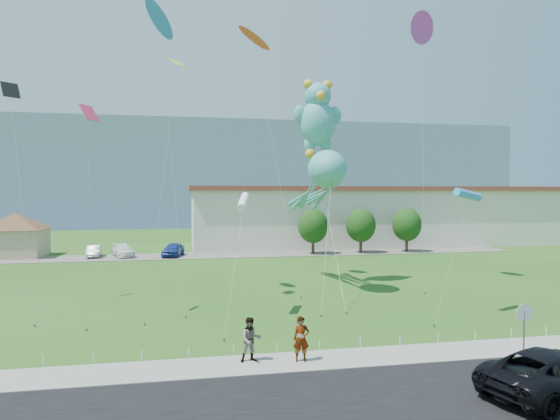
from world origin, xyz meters
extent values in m
plane|color=#215317|center=(0.00, 0.00, 0.00)|extent=(160.00, 160.00, 0.00)
cube|color=black|center=(0.00, -8.00, 0.03)|extent=(80.00, 8.00, 0.06)
cube|color=gray|center=(0.00, -2.75, 0.05)|extent=(80.00, 2.50, 0.10)
cube|color=#59544C|center=(0.00, 35.00, 0.03)|extent=(70.00, 6.00, 0.06)
cube|color=gray|center=(0.00, 120.00, 12.50)|extent=(160.00, 50.00, 25.00)
cube|color=tan|center=(-24.00, 38.00, 1.60)|extent=(6.00, 6.00, 3.20)
pyramid|color=brown|center=(-24.00, 38.00, 4.10)|extent=(9.20, 9.20, 1.80)
cube|color=beige|center=(26.00, 44.00, 3.80)|extent=(60.00, 14.00, 7.60)
cube|color=brown|center=(26.00, 44.00, 7.90)|extent=(61.00, 15.00, 0.60)
cylinder|color=slate|center=(9.50, -4.20, 1.10)|extent=(0.07, 0.07, 2.20)
cylinder|color=red|center=(9.50, -4.20, 2.10)|extent=(0.76, 0.04, 0.76)
cylinder|color=white|center=(9.50, -4.22, 2.10)|extent=(0.80, 0.02, 0.80)
cylinder|color=white|center=(-11.00, -1.30, 0.25)|extent=(0.05, 0.05, 0.50)
cylinder|color=white|center=(-9.00, -1.30, 0.25)|extent=(0.05, 0.05, 0.50)
cylinder|color=white|center=(-7.00, -1.30, 0.25)|extent=(0.05, 0.05, 0.50)
cylinder|color=white|center=(-5.00, -1.30, 0.25)|extent=(0.05, 0.05, 0.50)
cylinder|color=white|center=(-3.00, -1.30, 0.25)|extent=(0.05, 0.05, 0.50)
cylinder|color=white|center=(-1.00, -1.30, 0.25)|extent=(0.05, 0.05, 0.50)
cylinder|color=white|center=(1.00, -1.30, 0.25)|extent=(0.05, 0.05, 0.50)
cylinder|color=white|center=(3.00, -1.30, 0.25)|extent=(0.05, 0.05, 0.50)
cylinder|color=white|center=(5.00, -1.30, 0.25)|extent=(0.05, 0.05, 0.50)
cylinder|color=white|center=(7.00, -1.30, 0.25)|extent=(0.05, 0.05, 0.50)
cylinder|color=white|center=(9.00, -1.30, 0.25)|extent=(0.05, 0.05, 0.50)
cylinder|color=white|center=(11.00, -1.30, 0.25)|extent=(0.05, 0.05, 0.50)
cylinder|color=white|center=(13.00, -1.30, 0.25)|extent=(0.05, 0.05, 0.50)
cylinder|color=#3F2B19|center=(10.00, 34.00, 1.10)|extent=(0.36, 0.36, 2.20)
ellipsoid|color=#14380F|center=(10.00, 34.00, 3.40)|extent=(3.60, 3.60, 4.14)
cylinder|color=#3F2B19|center=(16.00, 34.00, 1.10)|extent=(0.36, 0.36, 2.20)
ellipsoid|color=#14380F|center=(16.00, 34.00, 3.40)|extent=(3.60, 3.60, 4.14)
cylinder|color=#3F2B19|center=(22.00, 34.00, 1.10)|extent=(0.36, 0.36, 2.20)
ellipsoid|color=#14380F|center=(22.00, 34.00, 3.40)|extent=(3.60, 3.60, 4.14)
imported|color=black|center=(7.89, -7.93, 0.88)|extent=(6.42, 4.32, 1.63)
imported|color=gray|center=(-0.24, -2.82, 1.07)|extent=(0.75, 0.53, 1.93)
imported|color=gray|center=(-2.38, -2.44, 1.05)|extent=(0.98, 0.79, 1.91)
imported|color=#BCBBC2|center=(-15.22, 35.97, 0.71)|extent=(1.67, 4.04, 1.30)
imported|color=white|center=(-11.98, 35.70, 0.73)|extent=(3.25, 5.00, 1.35)
imported|color=navy|center=(-6.36, 34.78, 0.83)|extent=(2.87, 4.84, 1.54)
ellipsoid|color=teal|center=(5.09, 11.45, 9.08)|extent=(2.76, 3.59, 2.76)
sphere|color=white|center=(4.60, 10.36, 9.37)|extent=(0.43, 0.43, 0.43)
sphere|color=white|center=(5.58, 10.36, 9.37)|extent=(0.43, 0.43, 0.43)
cylinder|color=slate|center=(2.79, 4.80, 0.08)|extent=(0.10, 0.10, 0.16)
cylinder|color=gray|center=(3.94, 7.63, 4.22)|extent=(2.33, 5.67, 8.13)
ellipsoid|color=teal|center=(5.35, 15.09, 12.89)|extent=(2.91, 2.47, 3.64)
sphere|color=teal|center=(5.35, 15.09, 15.02)|extent=(2.13, 2.13, 2.13)
sphere|color=gold|center=(4.57, 15.09, 15.92)|extent=(0.78, 0.78, 0.78)
sphere|color=gold|center=(6.14, 15.09, 15.92)|extent=(0.78, 0.78, 0.78)
sphere|color=gold|center=(5.35, 14.20, 14.91)|extent=(0.78, 0.78, 0.78)
ellipsoid|color=teal|center=(3.90, 15.09, 13.56)|extent=(1.01, 0.72, 1.41)
ellipsoid|color=teal|center=(6.81, 15.09, 13.56)|extent=(1.01, 0.72, 1.41)
ellipsoid|color=teal|center=(4.68, 15.09, 11.21)|extent=(0.90, 0.78, 1.46)
ellipsoid|color=teal|center=(6.03, 15.09, 11.21)|extent=(0.90, 0.78, 1.46)
sphere|color=gold|center=(4.68, 14.87, 10.43)|extent=(0.78, 0.78, 0.78)
sphere|color=gold|center=(6.03, 14.87, 10.43)|extent=(0.78, 0.78, 0.78)
cylinder|color=slate|center=(4.47, 5.18, 0.08)|extent=(0.10, 0.10, 0.16)
cylinder|color=gray|center=(4.91, 10.14, 5.18)|extent=(0.90, 9.93, 10.06)
cube|color=#DE3156|center=(-10.51, 7.14, 11.99)|extent=(1.29, 1.29, 0.86)
cylinder|color=slate|center=(-10.29, 4.30, 0.08)|extent=(0.10, 0.10, 0.16)
cylinder|color=gray|center=(-10.40, 5.72, 5.98)|extent=(0.24, 2.87, 11.64)
cone|color=#E74719|center=(0.72, 18.17, 20.29)|extent=(1.80, 1.33, 1.33)
cylinder|color=slate|center=(2.79, 10.04, 0.08)|extent=(0.10, 0.10, 0.16)
cylinder|color=gray|center=(1.76, 14.11, 10.12)|extent=(2.10, 8.16, 19.94)
cone|color=#CA38E1|center=(13.80, 14.23, 20.66)|extent=(1.80, 1.33, 1.33)
cylinder|color=slate|center=(11.93, 9.74, 0.08)|extent=(0.10, 0.10, 0.16)
cylinder|color=gray|center=(12.87, 11.98, 10.31)|extent=(1.90, 4.52, 20.31)
cylinder|color=#2D8ECE|center=(11.66, 3.83, 7.24)|extent=(0.50, 2.25, 0.87)
cylinder|color=slate|center=(8.25, 1.48, 0.08)|extent=(0.10, 0.10, 0.16)
cylinder|color=gray|center=(9.95, 2.66, 3.60)|extent=(3.43, 2.38, 6.89)
cube|color=black|center=(-16.23, 12.09, 14.07)|extent=(1.29, 1.29, 0.86)
cylinder|color=slate|center=(-13.26, 5.69, 0.08)|extent=(0.10, 0.10, 0.16)
cylinder|color=gray|center=(-14.75, 8.89, 7.02)|extent=(3.00, 6.43, 13.72)
cube|color=gold|center=(-5.50, 10.40, 15.92)|extent=(1.29, 1.29, 0.86)
cylinder|color=slate|center=(-7.35, 4.82, 0.08)|extent=(0.10, 0.10, 0.16)
cylinder|color=gray|center=(-6.42, 7.61, 7.94)|extent=(1.88, 5.60, 15.57)
cone|color=blue|center=(-6.74, 12.88, 19.55)|extent=(1.80, 1.33, 1.33)
cylinder|color=slate|center=(-5.10, 5.96, 0.08)|extent=(0.10, 0.10, 0.16)
cylinder|color=gray|center=(-5.92, 9.42, 9.76)|extent=(1.67, 6.95, 19.20)
cylinder|color=white|center=(-1.68, 6.07, 6.81)|extent=(0.50, 2.25, 0.87)
cylinder|color=slate|center=(-3.26, 1.01, 0.08)|extent=(0.10, 0.10, 0.16)
cylinder|color=gray|center=(-2.47, 3.54, 3.39)|extent=(1.61, 5.08, 6.47)
camera|label=1|loc=(-5.19, -23.48, 7.36)|focal=32.00mm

